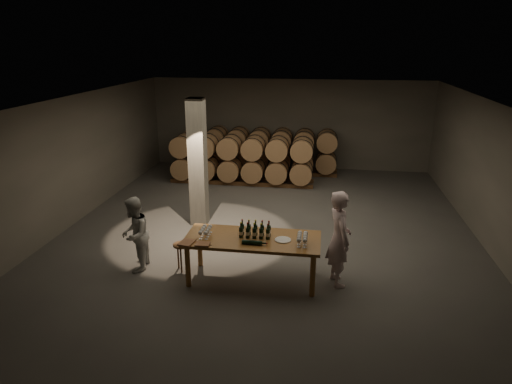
# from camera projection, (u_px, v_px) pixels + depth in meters

# --- Properties ---
(room) EXTENTS (12.00, 12.00, 12.00)m
(room) POSITION_uv_depth(u_px,v_px,m) (198.00, 163.00, 11.30)
(room) COLOR #52504D
(room) RESTS_ON ground
(tasting_table) EXTENTS (2.60, 1.10, 0.90)m
(tasting_table) POSITION_uv_depth(u_px,v_px,m) (253.00, 243.00, 8.77)
(tasting_table) COLOR brown
(tasting_table) RESTS_ON ground
(barrel_stack_back) EXTENTS (5.48, 0.95, 1.57)m
(barrel_stack_back) POSITION_uv_depth(u_px,v_px,m) (260.00, 149.00, 16.12)
(barrel_stack_back) COLOR #54341C
(barrel_stack_back) RESTS_ON ground
(barrel_stack_front) EXTENTS (4.70, 0.95, 1.57)m
(barrel_stack_front) POSITION_uv_depth(u_px,v_px,m) (242.00, 159.00, 14.86)
(barrel_stack_front) COLOR #54341C
(barrel_stack_front) RESTS_ON ground
(bottle_cluster) EXTENTS (0.60, 0.23, 0.32)m
(bottle_cluster) POSITION_uv_depth(u_px,v_px,m) (255.00, 231.00, 8.75)
(bottle_cluster) COLOR black
(bottle_cluster) RESTS_ON tasting_table
(lying_bottles) EXTENTS (0.48, 0.08, 0.08)m
(lying_bottles) POSITION_uv_depth(u_px,v_px,m) (253.00, 243.00, 8.44)
(lying_bottles) COLOR black
(lying_bottles) RESTS_ON tasting_table
(glass_cluster_left) EXTENTS (0.19, 0.41, 0.17)m
(glass_cluster_left) POSITION_uv_depth(u_px,v_px,m) (205.00, 230.00, 8.80)
(glass_cluster_left) COLOR silver
(glass_cluster_left) RESTS_ON tasting_table
(glass_cluster_right) EXTENTS (0.20, 0.42, 0.18)m
(glass_cluster_right) POSITION_uv_depth(u_px,v_px,m) (302.00, 237.00, 8.46)
(glass_cluster_right) COLOR silver
(glass_cluster_right) RESTS_ON tasting_table
(plate) EXTENTS (0.31, 0.31, 0.02)m
(plate) POSITION_uv_depth(u_px,v_px,m) (283.00, 240.00, 8.64)
(plate) COLOR silver
(plate) RESTS_ON tasting_table
(notebook_near) EXTENTS (0.27, 0.22, 0.03)m
(notebook_near) POSITION_uv_depth(u_px,v_px,m) (203.00, 244.00, 8.44)
(notebook_near) COLOR brown
(notebook_near) RESTS_ON tasting_table
(notebook_corner) EXTENTS (0.30, 0.35, 0.03)m
(notebook_corner) POSITION_uv_depth(u_px,v_px,m) (187.00, 243.00, 8.51)
(notebook_corner) COLOR brown
(notebook_corner) RESTS_ON tasting_table
(pen) EXTENTS (0.13, 0.01, 0.01)m
(pen) POSITION_uv_depth(u_px,v_px,m) (209.00, 245.00, 8.42)
(pen) COLOR black
(pen) RESTS_ON tasting_table
(stool) EXTENTS (0.35, 0.35, 0.58)m
(stool) POSITION_uv_depth(u_px,v_px,m) (182.00, 249.00, 9.26)
(stool) COLOR #54341C
(stool) RESTS_ON ground
(person_man) EXTENTS (0.63, 0.79, 1.89)m
(person_man) POSITION_uv_depth(u_px,v_px,m) (339.00, 238.00, 8.62)
(person_man) COLOR silver
(person_man) RESTS_ON ground
(person_woman) EXTENTS (0.67, 0.82, 1.55)m
(person_woman) POSITION_uv_depth(u_px,v_px,m) (135.00, 234.00, 9.20)
(person_woman) COLOR silver
(person_woman) RESTS_ON ground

